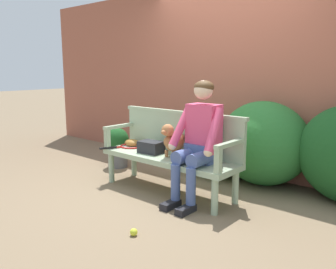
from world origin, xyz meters
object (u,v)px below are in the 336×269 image
(garden_bench, at_px, (168,161))
(tennis_racket, at_px, (129,146))
(baseball_glove, at_px, (132,143))
(sports_bag, at_px, (151,147))
(dog_on_bench, at_px, (173,140))
(potted_plant, at_px, (117,146))
(tennis_ball, at_px, (134,232))
(person_seated, at_px, (199,138))

(garden_bench, relative_size, tennis_racket, 2.99)
(garden_bench, xyz_separation_m, tennis_racket, (-0.68, 0.03, 0.07))
(tennis_racket, relative_size, baseball_glove, 2.62)
(garden_bench, xyz_separation_m, sports_bag, (-0.25, -0.02, 0.13))
(dog_on_bench, xyz_separation_m, potted_plant, (-1.33, 0.32, -0.32))
(tennis_racket, height_order, tennis_ball, tennis_racket)
(tennis_racket, relative_size, tennis_ball, 8.73)
(baseball_glove, bearing_deg, person_seated, -0.95)
(sports_bag, bearing_deg, tennis_ball, -53.24)
(garden_bench, height_order, dog_on_bench, dog_on_bench)
(garden_bench, height_order, tennis_ball, garden_bench)
(baseball_glove, bearing_deg, potted_plant, 160.96)
(tennis_ball, bearing_deg, potted_plant, 142.51)
(person_seated, distance_m, baseball_glove, 1.16)
(sports_bag, bearing_deg, baseball_glove, 166.87)
(sports_bag, distance_m, tennis_ball, 1.35)
(garden_bench, xyz_separation_m, potted_plant, (-1.26, 0.33, -0.07))
(person_seated, distance_m, dog_on_bench, 0.39)
(person_seated, distance_m, sports_bag, 0.72)
(dog_on_bench, relative_size, tennis_racket, 0.68)
(dog_on_bench, height_order, baseball_glove, dog_on_bench)
(sports_bag, height_order, tennis_ball, sports_bag)
(baseball_glove, relative_size, potted_plant, 0.38)
(garden_bench, xyz_separation_m, person_seated, (0.45, -0.01, 0.33))
(tennis_ball, height_order, potted_plant, potted_plant)
(dog_on_bench, relative_size, potted_plant, 0.67)
(person_seated, relative_size, tennis_racket, 2.26)
(garden_bench, relative_size, sports_bag, 6.14)
(person_seated, xyz_separation_m, sports_bag, (-0.70, -0.01, -0.20))
(tennis_racket, bearing_deg, potted_plant, 152.85)
(sports_bag, relative_size, tennis_ball, 4.24)
(sports_bag, height_order, potted_plant, potted_plant)
(garden_bench, height_order, baseball_glove, baseball_glove)
(person_seated, bearing_deg, potted_plant, 168.78)
(person_seated, bearing_deg, sports_bag, -179.46)
(potted_plant, bearing_deg, garden_bench, -14.46)
(baseball_glove, bearing_deg, tennis_ball, -39.14)
(garden_bench, bearing_deg, tennis_ball, -63.86)
(baseball_glove, xyz_separation_m, tennis_ball, (1.19, -1.11, -0.44))
(dog_on_bench, relative_size, baseball_glove, 1.77)
(dog_on_bench, height_order, tennis_racket, dog_on_bench)
(person_seated, height_order, potted_plant, person_seated)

